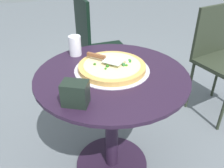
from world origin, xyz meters
TOP-DOWN VIEW (x-y plane):
  - ground_plane at (0.00, 0.00)m, footprint 10.00×10.00m
  - patio_table at (0.00, 0.00)m, footprint 0.80×0.80m
  - pizza_on_tray at (0.04, -0.02)m, footprint 0.40×0.40m
  - pizza_server at (0.08, 0.01)m, footprint 0.19×0.17m
  - drinking_cup at (0.30, 0.11)m, footprint 0.07×0.07m
  - napkin_dispenser at (-0.18, 0.24)m, footprint 0.12×0.13m
  - patio_chair_near at (0.79, -0.18)m, footprint 0.42×0.42m
  - patio_chair_far at (0.27, -1.03)m, footprint 0.45×0.45m

SIDE VIEW (x-z plane):
  - ground_plane at x=0.00m, z-range 0.00..0.00m
  - patio_table at x=0.00m, z-range 0.13..0.83m
  - patio_chair_far at x=0.27m, z-range 0.08..0.95m
  - patio_chair_near at x=0.79m, z-range 0.06..0.98m
  - pizza_on_tray at x=0.04m, z-range 0.68..0.73m
  - napkin_dispenser at x=-0.18m, z-range 0.69..0.80m
  - pizza_server at x=0.08m, z-range 0.74..0.76m
  - drinking_cup at x=0.30m, z-range 0.69..0.81m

